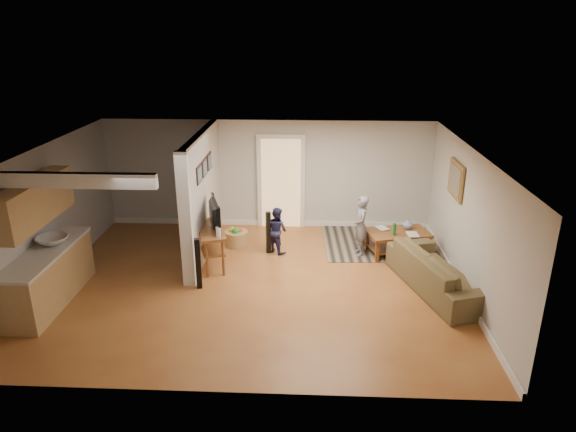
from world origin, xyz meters
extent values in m
plane|color=brown|center=(0.00, 0.00, 0.00)|extent=(7.50, 7.50, 0.00)
cube|color=#B9B6B1|center=(0.00, 3.00, 1.25)|extent=(7.50, 0.04, 2.50)
cube|color=#B9B6B1|center=(-3.75, 0.00, 1.25)|extent=(0.04, 6.00, 2.50)
cube|color=#B9B6B1|center=(3.75, 0.00, 1.25)|extent=(0.04, 6.00, 2.50)
cube|color=white|center=(0.00, 0.00, 2.50)|extent=(7.50, 6.00, 0.04)
cube|color=#B9B6B1|center=(-1.20, 1.45, 1.25)|extent=(0.15, 3.10, 2.50)
cube|color=white|center=(-1.20, -0.10, 1.25)|extent=(0.22, 0.10, 2.50)
cube|color=white|center=(0.00, 2.97, 0.06)|extent=(7.50, 0.04, 0.12)
cube|color=white|center=(3.72, 0.00, 0.06)|extent=(0.04, 6.00, 0.12)
cube|color=#D8B272|center=(0.30, 2.94, 1.05)|extent=(0.90, 0.06, 2.10)
cube|color=tan|center=(-3.43, -0.80, 0.45)|extent=(0.60, 2.20, 0.90)
cube|color=beige|center=(-3.43, -0.80, 0.92)|extent=(0.64, 2.24, 0.05)
cube|color=tan|center=(-3.45, -0.80, 1.80)|extent=(0.35, 2.00, 0.70)
imported|color=silver|center=(-3.43, -0.50, 0.94)|extent=(0.54, 0.54, 0.19)
cube|color=black|center=(-1.11, 0.80, 1.85)|extent=(0.03, 0.40, 0.34)
cube|color=black|center=(-1.11, 1.30, 1.85)|extent=(0.03, 0.40, 0.34)
cube|color=black|center=(-1.11, 1.80, 1.85)|extent=(0.03, 0.40, 0.34)
cube|color=olive|center=(3.71, 1.00, 1.75)|extent=(0.04, 0.90, 0.68)
cube|color=black|center=(2.68, 2.03, 0.01)|extent=(2.87, 2.17, 0.01)
imported|color=#433D21|center=(3.30, -0.06, 0.00)|extent=(1.61, 2.56, 0.70)
cube|color=brown|center=(2.80, 1.47, 0.46)|extent=(1.39, 1.01, 0.06)
cube|color=silver|center=(2.80, 1.47, 0.46)|extent=(0.86, 0.62, 0.02)
cube|color=brown|center=(2.80, 1.47, 0.16)|extent=(1.26, 0.89, 0.03)
cube|color=brown|center=(2.34, 1.06, 0.23)|extent=(0.09, 0.09, 0.46)
cube|color=brown|center=(3.41, 1.33, 0.23)|extent=(0.09, 0.09, 0.46)
cube|color=brown|center=(2.19, 1.62, 0.23)|extent=(0.09, 0.09, 0.46)
cube|color=brown|center=(3.26, 1.89, 0.23)|extent=(0.09, 0.09, 0.46)
imported|color=#27438F|center=(3.02, 1.66, 0.49)|extent=(0.25, 0.25, 0.22)
cylinder|color=#155C23|center=(2.69, 1.28, 0.61)|extent=(0.07, 0.07, 0.25)
imported|color=#998C4C|center=(2.40, 1.56, 0.49)|extent=(0.32, 0.34, 0.03)
imported|color=#66594C|center=(2.95, 1.30, 0.49)|extent=(0.24, 0.32, 0.02)
cube|color=brown|center=(-0.95, 0.77, 0.75)|extent=(0.81, 1.31, 0.05)
cube|color=brown|center=(-0.95, 0.77, 0.41)|extent=(0.73, 1.20, 0.03)
cylinder|color=brown|center=(-0.94, 0.22, 0.38)|extent=(0.05, 0.05, 0.76)
cylinder|color=brown|center=(-1.26, 1.24, 0.38)|extent=(0.05, 0.05, 0.76)
cylinder|color=brown|center=(-0.64, 0.31, 0.38)|extent=(0.05, 0.05, 0.76)
cylinder|color=brown|center=(-0.96, 1.33, 0.38)|extent=(0.05, 0.05, 0.76)
imported|color=black|center=(-0.93, 0.78, 0.77)|extent=(0.42, 0.98, 0.57)
cylinder|color=white|center=(-0.71, 0.37, 0.87)|extent=(0.10, 0.10, 0.18)
cube|color=black|center=(-1.00, -0.20, 0.48)|extent=(0.11, 0.11, 0.96)
cube|color=black|center=(0.12, 1.40, 0.45)|extent=(0.12, 0.12, 0.90)
cylinder|color=olive|center=(-0.60, 1.74, 0.16)|extent=(0.49, 0.49, 0.32)
sphere|color=#C64218|center=(-0.54, 1.78, 0.32)|extent=(0.15, 0.15, 0.15)
sphere|color=yellow|center=(-0.68, 1.76, 0.34)|extent=(0.15, 0.15, 0.15)
sphere|color=green|center=(-0.60, 1.68, 0.36)|extent=(0.15, 0.15, 0.15)
imported|color=slate|center=(2.02, 1.39, 0.00)|extent=(0.32, 0.47, 1.26)
imported|color=#222247|center=(0.30, 1.45, 0.00)|extent=(0.60, 0.60, 0.98)
camera|label=1|loc=(0.99, -8.40, 4.46)|focal=32.00mm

